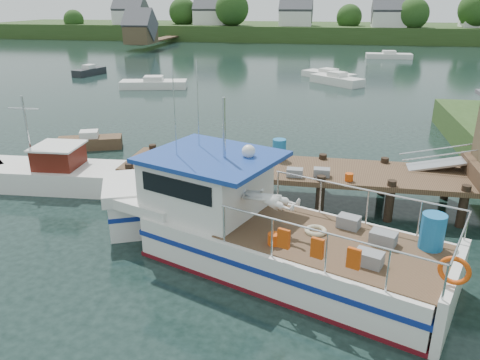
% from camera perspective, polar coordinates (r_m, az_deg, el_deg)
% --- Properties ---
extents(ground_plane, '(160.00, 160.00, 0.00)m').
position_cam_1_polar(ground_plane, '(19.28, 3.75, -2.22)').
color(ground_plane, black).
extents(far_shore, '(140.00, 42.55, 9.22)m').
position_cam_1_polar(far_shore, '(100.12, 10.01, 17.70)').
color(far_shore, '#2C451C').
rests_on(far_shore, ground).
extents(dock, '(16.60, 3.00, 4.78)m').
position_cam_1_polar(dock, '(18.93, 23.90, 2.75)').
color(dock, '#4D3724').
rests_on(dock, ground).
extents(lobster_boat, '(12.05, 7.11, 5.95)m').
position_cam_1_polar(lobster_boat, '(14.55, 0.94, -5.63)').
color(lobster_boat, silver).
rests_on(lobster_boat, ground).
extents(work_boat, '(7.53, 2.70, 3.95)m').
position_cam_1_polar(work_boat, '(21.98, -22.87, 0.85)').
color(work_boat, silver).
rests_on(work_boat, ground).
extents(moored_rowboat, '(3.56, 2.29, 0.98)m').
position_cam_1_polar(moored_rowboat, '(26.89, -17.82, 4.45)').
color(moored_rowboat, '#4D3724').
rests_on(moored_rowboat, ground).
extents(moored_far, '(6.18, 2.26, 1.04)m').
position_cam_1_polar(moored_far, '(69.84, 17.69, 14.26)').
color(moored_far, silver).
rests_on(moored_far, ground).
extents(moored_a, '(6.27, 3.30, 1.10)m').
position_cam_1_polar(moored_a, '(44.45, -10.47, 11.47)').
color(moored_a, silver).
rests_on(moored_a, ground).
extents(moored_b, '(5.23, 4.98, 1.19)m').
position_cam_1_polar(moored_b, '(46.70, 11.71, 11.88)').
color(moored_b, silver).
rests_on(moored_b, ground).
extents(moored_d, '(5.70, 4.98, 0.97)m').
position_cam_1_polar(moored_d, '(50.40, 10.72, 12.51)').
color(moored_d, silver).
rests_on(moored_d, ground).
extents(moored_e, '(2.30, 4.17, 1.09)m').
position_cam_1_polar(moored_e, '(54.19, -17.90, 12.52)').
color(moored_e, black).
rests_on(moored_e, ground).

